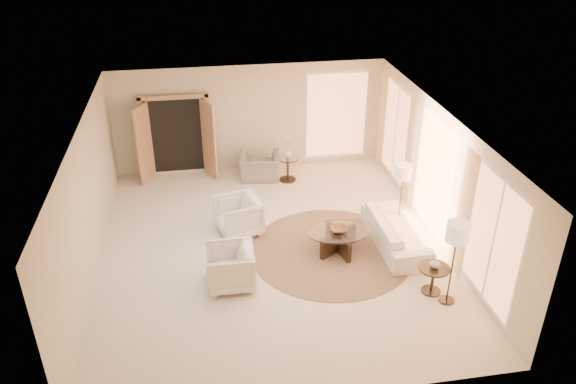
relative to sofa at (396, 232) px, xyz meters
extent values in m
cube|color=silver|center=(-2.57, 0.27, -0.33)|extent=(7.00, 8.00, 0.02)
cube|color=white|center=(-2.57, 0.27, 2.48)|extent=(7.00, 8.00, 0.02)
cube|color=beige|center=(-2.57, 4.27, 1.08)|extent=(7.00, 0.04, 2.80)
cube|color=beige|center=(-2.57, -3.73, 1.08)|extent=(7.00, 0.04, 2.80)
cube|color=beige|center=(-6.07, 0.27, 1.08)|extent=(0.04, 8.00, 2.80)
cube|color=beige|center=(0.93, 0.27, 1.08)|extent=(0.04, 8.00, 2.80)
cube|color=tan|center=(-4.47, 4.16, 0.76)|extent=(1.80, 0.12, 2.16)
cube|color=tan|center=(-5.27, 3.89, 0.71)|extent=(0.35, 0.66, 2.00)
cube|color=tan|center=(-3.67, 3.89, 0.71)|extent=(0.35, 0.66, 2.00)
cylinder|color=#483223|center=(-1.38, -0.01, -0.31)|extent=(4.41, 4.41, 0.01)
imported|color=white|center=(0.00, 0.00, 0.00)|extent=(0.89, 2.20, 0.64)
imported|color=white|center=(-3.19, 1.04, 0.13)|extent=(1.01, 1.05, 0.90)
imported|color=white|center=(-3.51, -0.79, 0.12)|extent=(0.82, 0.87, 0.89)
imported|color=gray|center=(-2.42, 3.57, 0.13)|extent=(1.10, 0.79, 0.89)
cube|color=black|center=(-1.24, -0.03, -0.10)|extent=(0.31, 0.99, 0.44)
cube|color=black|center=(-1.24, -0.03, -0.10)|extent=(0.88, 0.62, 0.44)
cylinder|color=white|center=(-1.24, -0.03, 0.16)|extent=(1.72, 1.72, 0.02)
cylinder|color=black|center=(0.15, -1.62, -0.31)|extent=(0.36, 0.36, 0.03)
cylinder|color=black|center=(0.15, -1.62, -0.05)|extent=(0.05, 0.05, 0.51)
cylinder|color=black|center=(0.15, -1.62, 0.22)|extent=(0.58, 0.58, 0.03)
cylinder|color=#2E271B|center=(-1.73, 3.34, -0.30)|extent=(0.43, 0.43, 0.03)
cylinder|color=#2E271B|center=(-1.73, 3.34, 0.00)|extent=(0.06, 0.06, 0.61)
cylinder|color=white|center=(-1.73, 3.34, 0.31)|extent=(0.56, 0.56, 0.03)
cylinder|color=#2E271B|center=(0.33, 0.73, -0.31)|extent=(0.25, 0.25, 0.03)
cylinder|color=#2E271B|center=(0.33, 0.73, 0.31)|extent=(0.03, 0.03, 1.26)
cylinder|color=#C8AE8E|center=(0.33, 0.73, 1.02)|extent=(0.36, 0.36, 0.31)
cylinder|color=#2E271B|center=(0.33, -1.92, -0.30)|extent=(0.28, 0.28, 0.03)
cylinder|color=#2E271B|center=(0.33, -1.92, 0.38)|extent=(0.03, 0.03, 1.40)
cylinder|color=#C8AE8E|center=(0.33, -1.92, 1.16)|extent=(0.40, 0.40, 0.34)
imported|color=brown|center=(-1.24, -0.03, 0.21)|extent=(0.35, 0.35, 0.09)
imported|color=silver|center=(0.15, -1.62, 0.32)|extent=(0.23, 0.23, 0.19)
imported|color=silver|center=(-1.73, 3.34, 0.43)|extent=(0.25, 0.25, 0.23)
camera|label=1|loc=(-3.86, -9.41, 6.29)|focal=35.00mm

